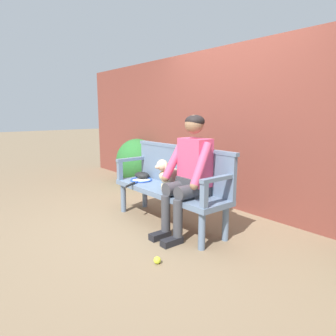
{
  "coord_description": "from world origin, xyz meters",
  "views": [
    {
      "loc": [
        2.73,
        -2.2,
        1.35
      ],
      "look_at": [
        0.0,
        0.0,
        0.69
      ],
      "focal_mm": 32.47,
      "sensor_mm": 36.0,
      "label": 1
    }
  ],
  "objects_px": {
    "dog_on_bench": "(168,174)",
    "tennis_racket": "(140,180)",
    "baseball_glove": "(142,175)",
    "tennis_ball": "(157,260)",
    "garden_bench": "(168,194)",
    "person_seated": "(189,171)"
  },
  "relations": [
    {
      "from": "tennis_ball",
      "to": "person_seated",
      "type": "bearing_deg",
      "value": 115.28
    },
    {
      "from": "dog_on_bench",
      "to": "tennis_ball",
      "type": "distance_m",
      "value": 1.11
    },
    {
      "from": "tennis_racket",
      "to": "tennis_ball",
      "type": "relative_size",
      "value": 8.53
    },
    {
      "from": "baseball_glove",
      "to": "tennis_ball",
      "type": "distance_m",
      "value": 1.63
    },
    {
      "from": "baseball_glove",
      "to": "garden_bench",
      "type": "bearing_deg",
      "value": -23.17
    },
    {
      "from": "baseball_glove",
      "to": "tennis_ball",
      "type": "relative_size",
      "value": 3.33
    },
    {
      "from": "dog_on_bench",
      "to": "tennis_ball",
      "type": "xyz_separation_m",
      "value": [
        0.66,
        -0.66,
        -0.59
      ]
    },
    {
      "from": "tennis_racket",
      "to": "tennis_ball",
      "type": "height_order",
      "value": "tennis_racket"
    },
    {
      "from": "person_seated",
      "to": "dog_on_bench",
      "type": "relative_size",
      "value": 3.55
    },
    {
      "from": "garden_bench",
      "to": "baseball_glove",
      "type": "relative_size",
      "value": 7.52
    },
    {
      "from": "tennis_racket",
      "to": "baseball_glove",
      "type": "relative_size",
      "value": 2.56
    },
    {
      "from": "baseball_glove",
      "to": "tennis_ball",
      "type": "bearing_deg",
      "value": -45.95
    },
    {
      "from": "dog_on_bench",
      "to": "tennis_racket",
      "type": "relative_size",
      "value": 0.66
    },
    {
      "from": "dog_on_bench",
      "to": "person_seated",
      "type": "bearing_deg",
      "value": 3.28
    },
    {
      "from": "garden_bench",
      "to": "person_seated",
      "type": "height_order",
      "value": "person_seated"
    },
    {
      "from": "person_seated",
      "to": "tennis_racket",
      "type": "distance_m",
      "value": 0.96
    },
    {
      "from": "garden_bench",
      "to": "dog_on_bench",
      "type": "xyz_separation_m",
      "value": [
        0.04,
        -0.03,
        0.24
      ]
    },
    {
      "from": "garden_bench",
      "to": "tennis_ball",
      "type": "bearing_deg",
      "value": -44.5
    },
    {
      "from": "tennis_racket",
      "to": "tennis_ball",
      "type": "xyz_separation_m",
      "value": [
        1.25,
        -0.66,
        -0.42
      ]
    },
    {
      "from": "dog_on_bench",
      "to": "tennis_racket",
      "type": "bearing_deg",
      "value": -179.74
    },
    {
      "from": "person_seated",
      "to": "tennis_racket",
      "type": "bearing_deg",
      "value": -178.63
    },
    {
      "from": "person_seated",
      "to": "tennis_ball",
      "type": "relative_size",
      "value": 19.91
    }
  ]
}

